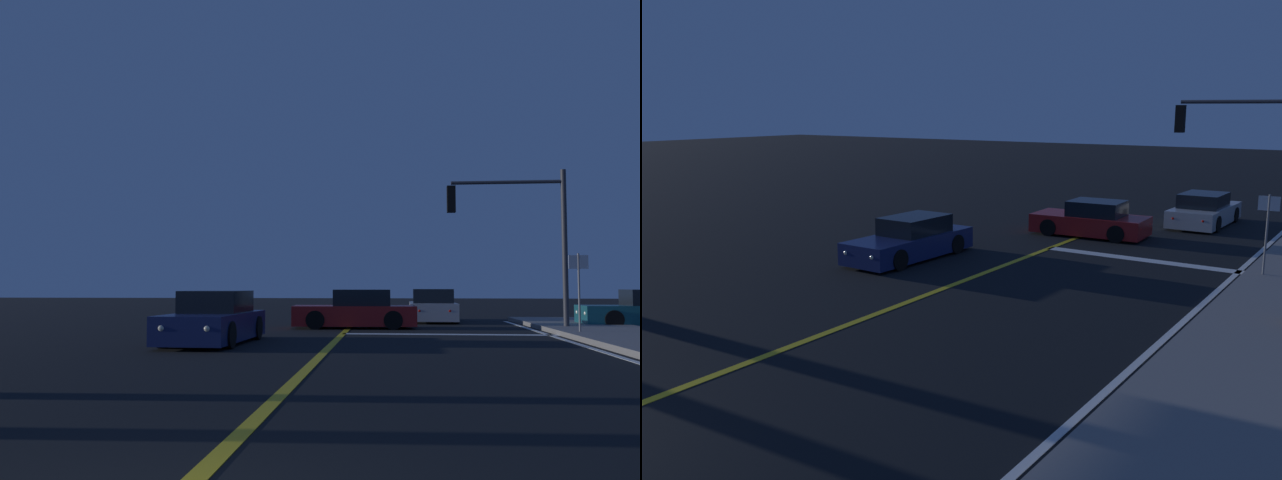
{
  "view_description": "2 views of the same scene",
  "coord_description": "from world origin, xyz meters",
  "views": [
    {
      "loc": [
        1.49,
        -4.0,
        1.46
      ],
      "look_at": [
        -0.46,
        15.03,
        2.73
      ],
      "focal_mm": 39.19,
      "sensor_mm": 36.0,
      "label": 1
    },
    {
      "loc": [
        10.1,
        -3.06,
        4.78
      ],
      "look_at": [
        0.19,
        11.71,
        1.25
      ],
      "focal_mm": 37.77,
      "sensor_mm": 36.0,
      "label": 2
    }
  ],
  "objects": [
    {
      "name": "car_mid_block_navy",
      "position": [
        -3.04,
        13.57,
        0.58
      ],
      "size": [
        1.91,
        4.73,
        1.34
      ],
      "rotation": [
        0.0,
        0.0,
        3.11
      ],
      "color": "navy",
      "rests_on": "ground"
    },
    {
      "name": "lane_line_edge_right",
      "position": [
        6.15,
        9.46,
        0.01
      ],
      "size": [
        0.16,
        32.16,
        0.01
      ],
      "primitive_type": "cube",
      "color": "white",
      "rests_on": "ground"
    },
    {
      "name": "lane_line_center",
      "position": [
        0.0,
        9.46,
        0.01
      ],
      "size": [
        0.2,
        32.16,
        0.01
      ],
      "primitive_type": "cube",
      "color": "gold",
      "rests_on": "ground"
    },
    {
      "name": "car_far_approaching_silver",
      "position": [
        3.16,
        25.1,
        0.58
      ],
      "size": [
        2.01,
        4.65,
        1.34
      ],
      "rotation": [
        0.0,
        0.0,
        -0.02
      ],
      "color": "#B2B5BA",
      "rests_on": "ground"
    },
    {
      "name": "sidewalk_right",
      "position": [
        8.0,
        9.46,
        0.07
      ],
      "size": [
        3.2,
        34.05,
        0.15
      ],
      "primitive_type": "cube",
      "color": "gray",
      "rests_on": "ground"
    },
    {
      "name": "traffic_signal_near_right",
      "position": [
        5.75,
        19.71,
        3.57
      ],
      "size": [
        3.92,
        0.28,
        5.34
      ],
      "rotation": [
        0.0,
        0.0,
        3.14
      ],
      "color": "#38383D",
      "rests_on": "ground"
    },
    {
      "name": "street_sign_corner",
      "position": [
        6.9,
        16.91,
        1.62
      ],
      "size": [
        0.56,
        0.06,
        2.41
      ],
      "color": "slate",
      "rests_on": "ground"
    },
    {
      "name": "car_distant_tail_red",
      "position": [
        0.25,
        20.36,
        0.58
      ],
      "size": [
        4.32,
        2.09,
        1.34
      ],
      "rotation": [
        0.0,
        0.0,
        1.62
      ],
      "color": "maroon",
      "rests_on": "ground"
    },
    {
      "name": "stop_bar",
      "position": [
        3.2,
        17.41,
        0.01
      ],
      "size": [
        6.4,
        0.5,
        0.01
      ],
      "primitive_type": "cube",
      "color": "white",
      "rests_on": "ground"
    }
  ]
}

